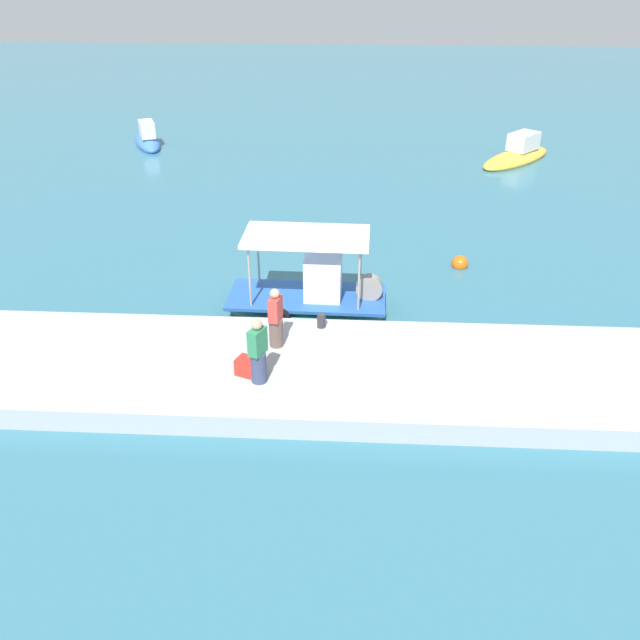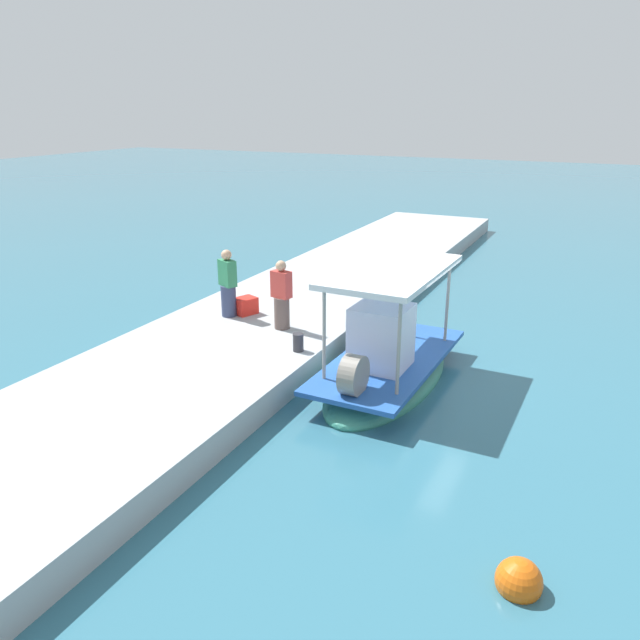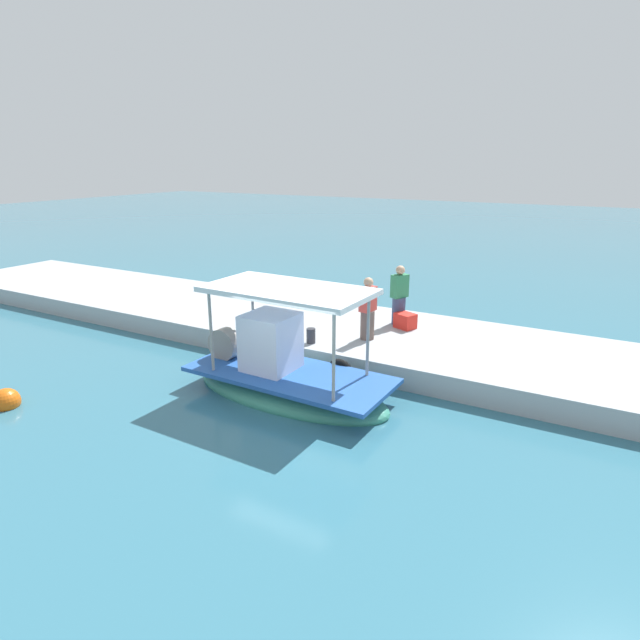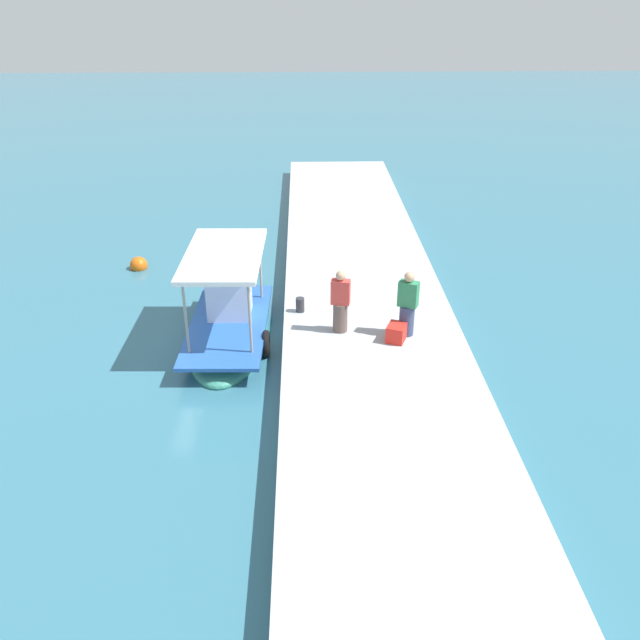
% 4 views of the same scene
% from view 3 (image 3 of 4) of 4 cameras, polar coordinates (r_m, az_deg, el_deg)
% --- Properties ---
extents(ground_plane, '(120.00, 120.00, 0.00)m').
position_cam_3_polar(ground_plane, '(11.99, -2.23, -9.10)').
color(ground_plane, '#316A7E').
extents(dock_quay, '(36.00, 4.70, 0.59)m').
position_cam_3_polar(dock_quay, '(15.33, 5.91, -2.06)').
color(dock_quay, '#A4A9AD').
rests_on(dock_quay, ground_plane).
extents(main_fishing_boat, '(5.06, 2.23, 2.92)m').
position_cam_3_polar(main_fishing_boat, '(12.35, -3.69, -6.04)').
color(main_fishing_boat, teal).
rests_on(main_fishing_boat, ground_plane).
extents(fisherman_near_bollard, '(0.45, 0.52, 1.70)m').
position_cam_3_polar(fisherman_near_bollard, '(14.21, 5.16, 0.92)').
color(fisherman_near_bollard, brown).
rests_on(fisherman_near_bollard, dock_quay).
extents(fisherman_by_crate, '(0.52, 0.56, 1.75)m').
position_cam_3_polar(fisherman_by_crate, '(15.63, 8.52, 2.38)').
color(fisherman_by_crate, '#364061').
rests_on(fisherman_by_crate, dock_quay).
extents(mooring_bollard, '(0.24, 0.24, 0.40)m').
position_cam_3_polar(mooring_bollard, '(13.99, -0.98, -1.71)').
color(mooring_bollard, '#2D2D33').
rests_on(mooring_bollard, dock_quay).
extents(cargo_crate, '(0.67, 0.61, 0.44)m').
position_cam_3_polar(cargo_crate, '(15.41, 9.16, -0.08)').
color(cargo_crate, red).
rests_on(cargo_crate, dock_quay).
extents(marker_buoy, '(0.59, 0.59, 0.59)m').
position_cam_3_polar(marker_buoy, '(13.75, -30.71, -7.55)').
color(marker_buoy, '#DC5E12').
rests_on(marker_buoy, ground_plane).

